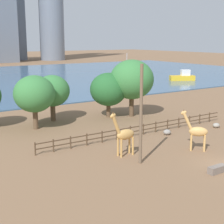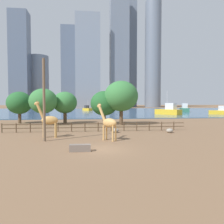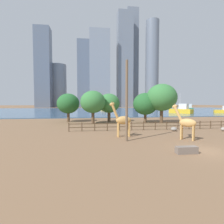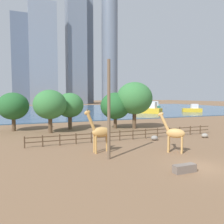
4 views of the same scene
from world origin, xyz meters
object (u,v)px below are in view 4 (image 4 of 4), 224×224
(giraffe_companion, at_px, (100,132))
(boat_barge, at_px, (149,109))
(tree_right_small, at_px, (134,98))
(boat_sailboat, at_px, (192,109))
(boulder_by_pole, at_px, (154,138))
(tree_center_broad, at_px, (13,106))
(utility_pole, at_px, (109,110))
(feeding_trough, at_px, (184,168))
(tree_left_small, at_px, (70,105))
(boulder_near_fence, at_px, (205,135))
(tree_right_tall, at_px, (115,106))
(tree_left_large, at_px, (50,105))
(boat_tug, at_px, (155,107))
(boat_ferry, at_px, (54,107))
(giraffe_tall, at_px, (174,133))

(giraffe_companion, xyz_separation_m, boat_barge, (30.26, 40.33, -0.63))
(tree_right_small, bearing_deg, boat_sailboat, 35.74)
(boulder_by_pole, distance_m, tree_center_broad, 23.07)
(utility_pole, xyz_separation_m, boat_sailboat, (47.15, 41.97, -3.28))
(boulder_by_pole, distance_m, feeding_trough, 11.86)
(tree_center_broad, relative_size, tree_left_small, 1.00)
(boulder_by_pole, relative_size, tree_right_small, 0.11)
(boulder_near_fence, relative_size, tree_left_small, 0.15)
(tree_center_broad, distance_m, boat_sailboat, 59.87)
(tree_right_tall, height_order, tree_left_small, tree_right_tall)
(boulder_near_fence, bearing_deg, utility_pole, -163.51)
(tree_right_tall, relative_size, tree_left_small, 1.01)
(boulder_near_fence, relative_size, tree_right_small, 0.11)
(boulder_by_pole, xyz_separation_m, boat_barge, (21.82, 37.13, 1.14))
(boulder_near_fence, bearing_deg, tree_right_tall, 122.64)
(utility_pole, distance_m, tree_left_large, 16.94)
(feeding_trough, bearing_deg, boat_sailboat, 47.61)
(boulder_near_fence, xyz_separation_m, boulder_by_pole, (-7.39, 0.99, 0.01))
(tree_right_small, height_order, boat_tug, tree_right_small)
(giraffe_companion, xyz_separation_m, tree_center_broad, (-8.71, 18.18, 1.96))
(tree_right_tall, xyz_separation_m, boat_tug, (35.82, 43.20, -2.58))
(boulder_near_fence, bearing_deg, tree_left_small, 136.58)
(feeding_trough, relative_size, boat_sailboat, 0.27)
(boat_ferry, bearing_deg, utility_pole, -34.15)
(tree_left_large, bearing_deg, boat_sailboat, 26.67)
(boulder_near_fence, xyz_separation_m, feeding_trough, (-11.84, -10.01, 0.00))
(boulder_by_pole, relative_size, boat_sailboat, 0.13)
(giraffe_companion, bearing_deg, boat_sailboat, -140.57)
(tree_center_broad, distance_m, boat_ferry, 58.63)
(tree_center_broad, bearing_deg, feeding_trough, -63.96)
(boat_tug, bearing_deg, utility_pole, 161.22)
(boulder_near_fence, bearing_deg, boat_tug, 63.52)
(boat_ferry, relative_size, boat_tug, 0.71)
(feeding_trough, xyz_separation_m, tree_center_broad, (-12.69, 25.97, 3.74))
(tree_left_large, bearing_deg, tree_center_broad, 142.83)
(feeding_trough, relative_size, tree_left_large, 0.27)
(boat_sailboat, bearing_deg, tree_center_broad, 49.44)
(tree_left_large, relative_size, tree_right_tall, 1.05)
(giraffe_tall, bearing_deg, boat_barge, -74.54)
(tree_right_small, xyz_separation_m, boat_ferry, (-6.36, 61.89, -4.25))
(feeding_trough, relative_size, tree_right_tall, 0.28)
(giraffe_tall, relative_size, boulder_by_pole, 4.69)
(tree_center_broad, xyz_separation_m, boat_ferry, (13.16, 57.06, -2.99))
(giraffe_companion, height_order, boat_tug, giraffe_companion)
(tree_left_large, distance_m, tree_right_small, 14.22)
(boulder_near_fence, xyz_separation_m, boat_barge, (14.43, 38.12, 1.15))
(boulder_by_pole, xyz_separation_m, boat_sailboat, (38.72, 36.30, 0.85))
(feeding_trough, height_order, tree_left_large, tree_left_large)
(boulder_near_fence, distance_m, feeding_trough, 15.50)
(tree_left_small, height_order, boat_ferry, tree_left_small)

